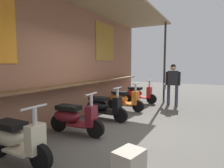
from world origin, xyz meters
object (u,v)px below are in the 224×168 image
object	(u,v)px
shopper_with_handbag	(172,81)
merchandise_crate	(129,166)
scooter_cream	(15,138)
scooter_black	(103,106)
scooter_orange	(123,99)
scooter_red	(138,94)
scooter_maroon	(73,117)

from	to	relation	value
shopper_with_handbag	merchandise_crate	size ratio (longest dim) A/B	3.70
scooter_cream	scooter_black	size ratio (longest dim) A/B	1.00
scooter_cream	scooter_black	xyz separation A→B (m)	(2.74, -0.00, 0.00)
merchandise_crate	shopper_with_handbag	bearing A→B (deg)	5.23
scooter_cream	merchandise_crate	bearing A→B (deg)	11.10
scooter_cream	scooter_orange	xyz separation A→B (m)	(4.12, -0.00, 0.00)
scooter_cream	shopper_with_handbag	bearing A→B (deg)	76.47
scooter_cream	scooter_red	world-z (taller)	same
scooter_red	scooter_black	bearing A→B (deg)	-91.70
shopper_with_handbag	scooter_red	bearing A→B (deg)	-94.00
scooter_black	scooter_cream	bearing A→B (deg)	-88.18
scooter_cream	merchandise_crate	size ratio (longest dim) A/B	3.23
scooter_orange	merchandise_crate	xyz separation A→B (m)	(-3.75, -1.84, -0.17)
scooter_orange	merchandise_crate	distance (m)	4.18
scooter_maroon	scooter_cream	bearing A→B (deg)	-93.55
scooter_maroon	scooter_orange	size ratio (longest dim) A/B	1.00
scooter_cream	shopper_with_handbag	size ratio (longest dim) A/B	0.87
scooter_maroon	shopper_with_handbag	xyz separation A→B (m)	(4.30, -1.35, 0.58)
scooter_maroon	shopper_with_handbag	size ratio (longest dim) A/B	0.88
shopper_with_handbag	scooter_maroon	bearing A→B (deg)	-27.92
scooter_orange	shopper_with_handbag	bearing A→B (deg)	54.46
scooter_maroon	scooter_black	world-z (taller)	same
scooter_cream	scooter_maroon	xyz separation A→B (m)	(1.44, -0.00, 0.00)
scooter_orange	scooter_cream	bearing A→B (deg)	-85.79
scooter_black	shopper_with_handbag	size ratio (longest dim) A/B	0.87
scooter_orange	merchandise_crate	bearing A→B (deg)	-59.64
shopper_with_handbag	scooter_cream	bearing A→B (deg)	-23.71
scooter_cream	scooter_black	world-z (taller)	same
scooter_red	scooter_cream	bearing A→B (deg)	-91.70
scooter_cream	scooter_black	distance (m)	2.74
scooter_black	shopper_with_handbag	distance (m)	3.34
scooter_maroon	shopper_with_handbag	world-z (taller)	shopper_with_handbag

